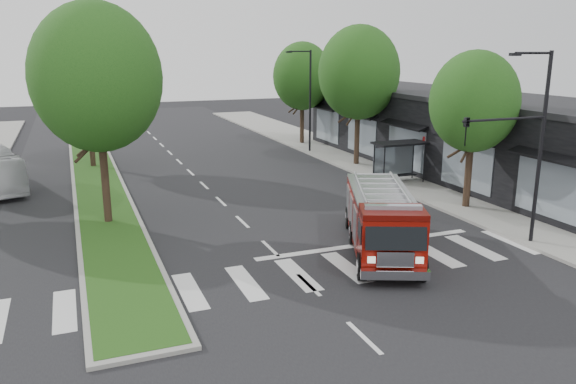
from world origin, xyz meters
The scene contains 13 objects.
ground centered at (0.00, 0.00, 0.00)m, with size 140.00×140.00×0.00m, color black.
sidewalk_right centered at (12.50, 10.00, 0.07)m, with size 5.00×80.00×0.15m, color gray.
median centered at (-6.00, 18.00, 0.08)m, with size 3.00×50.00×0.15m.
storefront_row centered at (17.00, 10.00, 2.50)m, with size 8.00×30.00×5.00m, color black.
bus_shelter centered at (11.20, 8.15, 2.04)m, with size 3.20×1.60×2.61m.
tree_right_near centered at (11.50, 2.00, 5.51)m, with size 4.40×4.40×8.05m.
tree_right_mid centered at (11.50, 14.00, 6.49)m, with size 5.60×5.60×9.72m.
tree_right_far centered at (11.50, 24.00, 5.84)m, with size 5.00×5.00×8.73m.
tree_median_near centered at (-6.00, 6.00, 6.81)m, with size 5.80×5.80×10.16m.
tree_median_far centered at (-6.00, 20.00, 6.49)m, with size 5.60×5.60×9.72m.
streetlight_right_near centered at (9.61, -3.50, 4.67)m, with size 4.08×0.22×8.00m.
streetlight_right_far centered at (10.35, 20.00, 4.48)m, with size 2.11×0.20×8.00m.
fire_engine centered at (4.13, -1.89, 1.31)m, with size 5.23×8.15×2.73m.
Camera 1 is at (-7.35, -20.76, 8.03)m, focal length 35.00 mm.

